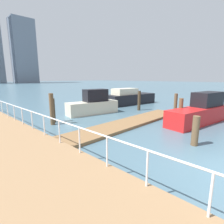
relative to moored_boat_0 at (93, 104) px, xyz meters
The scene contains 13 objects.
ground_plane 9.18m from the moored_boat_0, 111.81° to the left, with size 300.00×300.00×0.00m, color #476675.
floating_dock 4.90m from the moored_boat_0, 99.23° to the right, with size 12.23×2.00×0.18m, color olive.
boardwalk_railing 6.73m from the moored_boat_0, 166.76° to the right, with size 0.06×26.53×1.08m.
dock_piling_0 7.71m from the moored_boat_0, 74.65° to the right, with size 0.29×0.29×1.90m, color brown.
dock_piling_1 9.79m from the moored_boat_0, 98.86° to the right, with size 0.34×0.34×1.51m, color brown.
dock_piling_2 4.22m from the moored_boat_0, behind, with size 0.36×0.36×1.83m, color #473826.
dock_piling_3 7.27m from the moored_boat_0, 62.07° to the right, with size 0.26×0.26×2.09m, color brown.
dock_piling_4 4.91m from the moored_boat_0, 24.89° to the right, with size 0.31×0.31×2.02m, color #473826.
dock_piling_5 4.66m from the moored_boat_0, 169.20° to the right, with size 0.31×0.31×2.28m, color brown.
moored_boat_0 is the anchor object (origin of this frame).
moored_boat_1 7.27m from the moored_boat_0, 10.23° to the left, with size 7.18×3.14×2.05m.
moored_boat_2 9.11m from the moored_boat_0, 67.25° to the right, with size 6.64×2.68×2.28m.
skyline_tower_5 115.22m from the moored_boat_0, 72.84° to the left, with size 13.45×9.86×39.47m, color slate.
Camera 1 is at (-6.89, -0.87, 3.34)m, focal length 27.62 mm.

